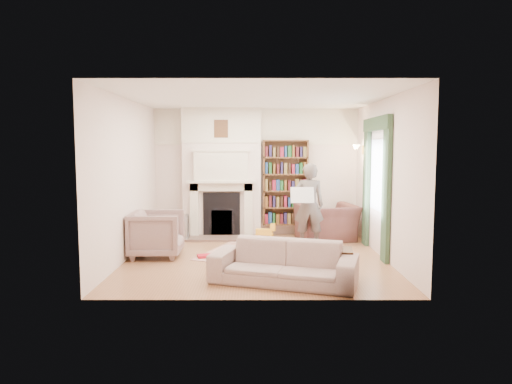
{
  "coord_description": "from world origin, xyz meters",
  "views": [
    {
      "loc": [
        0.01,
        -7.95,
        1.96
      ],
      "look_at": [
        0.0,
        0.25,
        1.15
      ],
      "focal_mm": 32.0,
      "sensor_mm": 36.0,
      "label": 1
    }
  ],
  "objects_px": {
    "man_reading": "(309,205)",
    "armchair_left": "(157,234)",
    "sofa": "(284,263)",
    "armchair_reading": "(327,222)",
    "bookcase": "(285,183)",
    "paraffin_heater": "(184,227)",
    "rocking_horse": "(264,235)",
    "coffee_table": "(328,263)"
  },
  "relations": [
    {
      "from": "sofa",
      "to": "rocking_horse",
      "type": "height_order",
      "value": "sofa"
    },
    {
      "from": "armchair_left",
      "to": "rocking_horse",
      "type": "height_order",
      "value": "armchair_left"
    },
    {
      "from": "coffee_table",
      "to": "sofa",
      "type": "bearing_deg",
      "value": -151.6
    },
    {
      "from": "man_reading",
      "to": "rocking_horse",
      "type": "relative_size",
      "value": 3.19
    },
    {
      "from": "man_reading",
      "to": "paraffin_heater",
      "type": "distance_m",
      "value": 2.69
    },
    {
      "from": "armchair_left",
      "to": "paraffin_heater",
      "type": "height_order",
      "value": "armchair_left"
    },
    {
      "from": "sofa",
      "to": "paraffin_heater",
      "type": "distance_m",
      "value": 3.62
    },
    {
      "from": "rocking_horse",
      "to": "armchair_reading",
      "type": "bearing_deg",
      "value": 36.2
    },
    {
      "from": "armchair_left",
      "to": "sofa",
      "type": "height_order",
      "value": "armchair_left"
    },
    {
      "from": "coffee_table",
      "to": "armchair_left",
      "type": "bearing_deg",
      "value": 162.79
    },
    {
      "from": "sofa",
      "to": "bookcase",
      "type": "bearing_deg",
      "value": 103.09
    },
    {
      "from": "bookcase",
      "to": "coffee_table",
      "type": "bearing_deg",
      "value": -82.7
    },
    {
      "from": "sofa",
      "to": "man_reading",
      "type": "relative_size",
      "value": 1.26
    },
    {
      "from": "coffee_table",
      "to": "rocking_horse",
      "type": "xyz_separation_m",
      "value": [
        -0.92,
        2.24,
        0.0
      ]
    },
    {
      "from": "paraffin_heater",
      "to": "man_reading",
      "type": "bearing_deg",
      "value": -13.17
    },
    {
      "from": "armchair_left",
      "to": "sofa",
      "type": "bearing_deg",
      "value": -127.96
    },
    {
      "from": "bookcase",
      "to": "coffee_table",
      "type": "relative_size",
      "value": 2.64
    },
    {
      "from": "coffee_table",
      "to": "rocking_horse",
      "type": "bearing_deg",
      "value": 120.51
    },
    {
      "from": "armchair_reading",
      "to": "sofa",
      "type": "relative_size",
      "value": 0.56
    },
    {
      "from": "sofa",
      "to": "coffee_table",
      "type": "relative_size",
      "value": 2.96
    },
    {
      "from": "armchair_reading",
      "to": "armchair_left",
      "type": "height_order",
      "value": "armchair_left"
    },
    {
      "from": "armchair_left",
      "to": "rocking_horse",
      "type": "xyz_separation_m",
      "value": [
        1.94,
        0.89,
        -0.18
      ]
    },
    {
      "from": "bookcase",
      "to": "armchair_reading",
      "type": "bearing_deg",
      "value": -34.64
    },
    {
      "from": "armchair_reading",
      "to": "man_reading",
      "type": "xyz_separation_m",
      "value": [
        -0.45,
        -0.6,
        0.45
      ]
    },
    {
      "from": "man_reading",
      "to": "armchair_left",
      "type": "bearing_deg",
      "value": 15.94
    },
    {
      "from": "armchair_reading",
      "to": "rocking_horse",
      "type": "height_order",
      "value": "armchair_reading"
    },
    {
      "from": "sofa",
      "to": "armchair_reading",
      "type": "bearing_deg",
      "value": 87.46
    },
    {
      "from": "bookcase",
      "to": "man_reading",
      "type": "relative_size",
      "value": 1.12
    },
    {
      "from": "coffee_table",
      "to": "paraffin_heater",
      "type": "bearing_deg",
      "value": 141.13
    },
    {
      "from": "man_reading",
      "to": "armchair_reading",
      "type": "bearing_deg",
      "value": -127.77
    },
    {
      "from": "armchair_reading",
      "to": "man_reading",
      "type": "distance_m",
      "value": 0.87
    },
    {
      "from": "man_reading",
      "to": "rocking_horse",
      "type": "xyz_separation_m",
      "value": [
        -0.87,
        0.03,
        -0.6
      ]
    },
    {
      "from": "rocking_horse",
      "to": "sofa",
      "type": "bearing_deg",
      "value": -71.51
    },
    {
      "from": "armchair_reading",
      "to": "bookcase",
      "type": "bearing_deg",
      "value": -47.21
    },
    {
      "from": "armchair_left",
      "to": "paraffin_heater",
      "type": "distance_m",
      "value": 1.48
    },
    {
      "from": "armchair_left",
      "to": "rocking_horse",
      "type": "relative_size",
      "value": 1.75
    },
    {
      "from": "man_reading",
      "to": "rocking_horse",
      "type": "height_order",
      "value": "man_reading"
    },
    {
      "from": "bookcase",
      "to": "sofa",
      "type": "height_order",
      "value": "bookcase"
    },
    {
      "from": "bookcase",
      "to": "armchair_left",
      "type": "height_order",
      "value": "bookcase"
    },
    {
      "from": "armchair_reading",
      "to": "rocking_horse",
      "type": "relative_size",
      "value": 2.25
    },
    {
      "from": "bookcase",
      "to": "paraffin_heater",
      "type": "height_order",
      "value": "bookcase"
    },
    {
      "from": "armchair_reading",
      "to": "sofa",
      "type": "distance_m",
      "value": 3.25
    }
  ]
}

